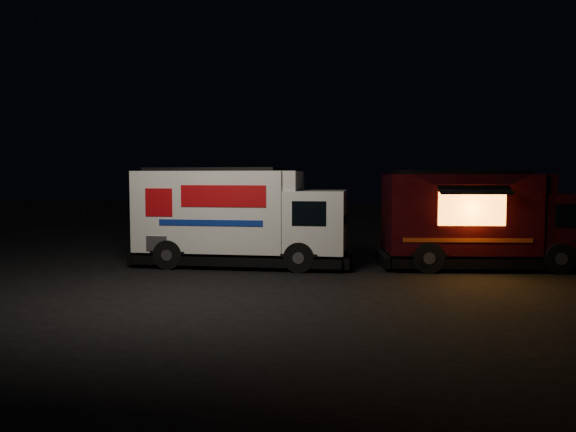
# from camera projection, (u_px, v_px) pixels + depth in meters

# --- Properties ---
(ground) EXTENTS (80.00, 80.00, 0.00)m
(ground) POSITION_uv_depth(u_px,v_px,m) (251.00, 273.00, 14.76)
(ground) COLOR black
(ground) RESTS_ON ground
(white_truck) EXTENTS (6.21, 2.24, 2.80)m
(white_truck) POSITION_uv_depth(u_px,v_px,m) (242.00, 217.00, 15.97)
(white_truck) COLOR silver
(white_truck) RESTS_ON ground
(red_truck) EXTENTS (6.06, 2.94, 2.71)m
(red_truck) POSITION_uv_depth(u_px,v_px,m) (485.00, 219.00, 15.60)
(red_truck) COLOR #33090D
(red_truck) RESTS_ON ground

